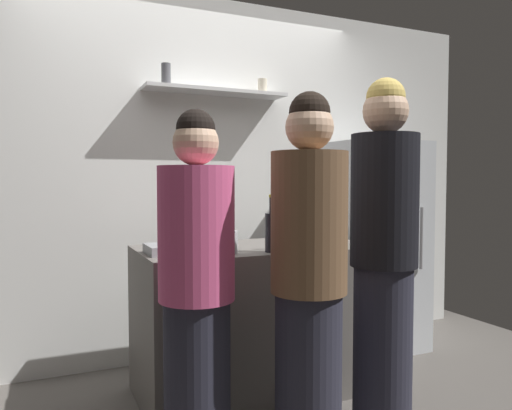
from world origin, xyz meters
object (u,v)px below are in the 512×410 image
Objects in this scene: baking_pan at (178,248)px; wine_bottle_pale_glass at (306,228)px; refrigerator at (374,245)px; utensil_holder at (227,242)px; wine_bottle_green_glass at (341,228)px; person_pink_top at (197,293)px; person_blonde at (384,255)px; person_brown_jacket at (309,283)px; wine_bottle_dark_glass at (272,230)px; water_bottle_plastic at (333,230)px.

wine_bottle_pale_glass is at bearing -15.16° from baking_pan.
refrigerator is 1.53m from utensil_holder.
wine_bottle_green_glass is at bearing -7.25° from baking_pan.
baking_pan is 1.03× the size of wine_bottle_pale_glass.
utensil_holder is 0.13× the size of person_pink_top.
refrigerator is 0.88× the size of person_blonde.
refrigerator reaches higher than wine_bottle_pale_glass.
baking_pan is 1.10m from person_blonde.
utensil_holder is 0.74m from wine_bottle_green_glass.
person_brown_jacket is (0.14, -0.63, -0.12)m from utensil_holder.
person_blonde is (-0.08, -0.50, -0.09)m from wine_bottle_green_glass.
baking_pan is 0.19× the size of person_blonde.
wine_bottle_green_glass is (0.29, 0.06, -0.02)m from wine_bottle_pale_glass.
baking_pan is 0.73m from wine_bottle_pale_glass.
person_pink_top is (-0.31, -0.43, -0.16)m from utensil_holder.
wine_bottle_green_glass is (0.50, 0.06, -0.01)m from wine_bottle_dark_glass.
wine_bottle_dark_glass is at bearing 177.54° from wine_bottle_pale_glass.
person_blonde reaches higher than person_brown_jacket.
wine_bottle_dark_glass reaches higher than wine_bottle_green_glass.
refrigerator is 1.31m from person_blonde.
baking_pan is 0.99m from wine_bottle_green_glass.
baking_pan is (-1.66, -0.44, 0.12)m from refrigerator.
person_blonde is (0.04, -0.41, -0.09)m from water_bottle_plastic.
person_brown_jacket is at bearing -147.45° from person_blonde.
person_pink_top is at bearing -160.45° from water_bottle_plastic.
wine_bottle_dark_glass is at bearing -93.85° from person_brown_jacket.
water_bottle_plastic is at bearing -8.65° from utensil_holder.
wine_bottle_pale_glass is at bearing -9.08° from utensil_holder.
person_pink_top reaches higher than baking_pan.
wine_bottle_dark_glass is 0.70m from person_pink_top.
wine_bottle_green_glass is at bearing -0.64° from utensil_holder.
person_pink_top is (-0.06, -0.54, -0.13)m from baking_pan.
person_blonde reaches higher than wine_bottle_green_glass.
water_bottle_plastic is 0.14× the size of person_blonde.
wine_bottle_dark_glass reaches higher than utensil_holder.
person_blonde is (0.52, 0.13, 0.07)m from person_brown_jacket.
water_bottle_plastic is at bearing -140.56° from refrigerator.
wine_bottle_pale_glass is 0.67m from person_brown_jacket.
wine_bottle_green_glass is (0.98, -0.12, 0.08)m from baking_pan.
water_bottle_plastic is at bearing 113.59° from person_blonde.
person_pink_top reaches higher than wine_bottle_green_glass.
wine_bottle_pale_glass is 0.18× the size of person_blonde.
person_brown_jacket reaches higher than refrigerator.
person_blonde is at bearing -37.30° from utensil_holder.
wine_bottle_dark_glass is at bearing -152.15° from refrigerator.
person_blonde is at bearing -42.41° from person_pink_top.
person_brown_jacket reaches higher than water_bottle_plastic.
refrigerator is 1.99m from person_pink_top.
person_pink_top reaches higher than refrigerator.
person_blonde reaches higher than water_bottle_plastic.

